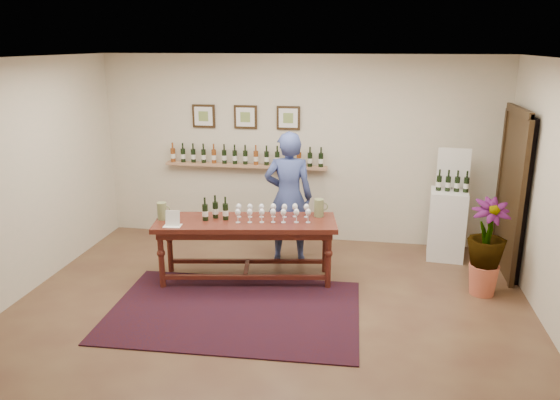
% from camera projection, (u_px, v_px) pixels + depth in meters
% --- Properties ---
extents(ground, '(6.00, 6.00, 0.00)m').
position_uv_depth(ground, '(269.00, 312.00, 6.22)').
color(ground, '#4C2C21').
rests_on(ground, ground).
extents(room_shell, '(6.00, 6.00, 6.00)m').
position_uv_depth(room_shell, '(447.00, 184.00, 7.34)').
color(room_shell, beige).
rests_on(room_shell, ground).
extents(rug, '(2.87, 1.96, 0.02)m').
position_uv_depth(rug, '(235.00, 311.00, 6.23)').
color(rug, '#3F0F0B').
rests_on(rug, ground).
extents(tasting_table, '(2.35, 1.07, 0.80)m').
position_uv_depth(tasting_table, '(246.00, 229.00, 6.89)').
color(tasting_table, '#431810').
rests_on(tasting_table, ground).
extents(table_glasses, '(1.37, 0.53, 0.19)m').
position_uv_depth(table_glasses, '(273.00, 213.00, 6.85)').
color(table_glasses, white).
rests_on(table_glasses, tasting_table).
extents(table_bottles, '(0.33, 0.24, 0.32)m').
position_uv_depth(table_bottles, '(215.00, 207.00, 6.86)').
color(table_bottles, black).
rests_on(table_bottles, tasting_table).
extents(pitcher_left, '(0.15, 0.15, 0.22)m').
position_uv_depth(pitcher_left, '(162.00, 211.00, 6.86)').
color(pitcher_left, olive).
rests_on(pitcher_left, tasting_table).
extents(pitcher_right, '(0.16, 0.16, 0.23)m').
position_uv_depth(pitcher_right, '(319.00, 208.00, 6.98)').
color(pitcher_right, olive).
rests_on(pitcher_right, tasting_table).
extents(menu_card, '(0.22, 0.17, 0.19)m').
position_uv_depth(menu_card, '(173.00, 218.00, 6.63)').
color(menu_card, silver).
rests_on(menu_card, tasting_table).
extents(display_pedestal, '(0.53, 0.53, 0.98)m').
position_uv_depth(display_pedestal, '(447.00, 225.00, 7.67)').
color(display_pedestal, white).
rests_on(display_pedestal, ground).
extents(pedestal_bottles, '(0.29, 0.10, 0.28)m').
position_uv_depth(pedestal_bottles, '(453.00, 181.00, 7.47)').
color(pedestal_bottles, black).
rests_on(pedestal_bottles, display_pedestal).
extents(info_sign, '(0.44, 0.06, 0.61)m').
position_uv_depth(info_sign, '(453.00, 168.00, 7.56)').
color(info_sign, silver).
rests_on(info_sign, display_pedestal).
extents(potted_plant, '(0.61, 0.61, 1.03)m').
position_uv_depth(potted_plant, '(486.00, 248.00, 6.50)').
color(potted_plant, '#C45D41').
rests_on(potted_plant, ground).
extents(person, '(0.70, 0.50, 1.82)m').
position_uv_depth(person, '(289.00, 197.00, 7.48)').
color(person, navy).
rests_on(person, ground).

